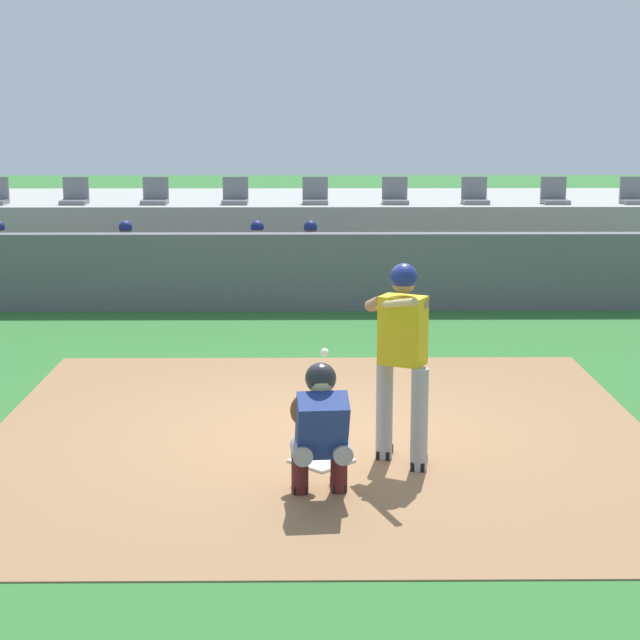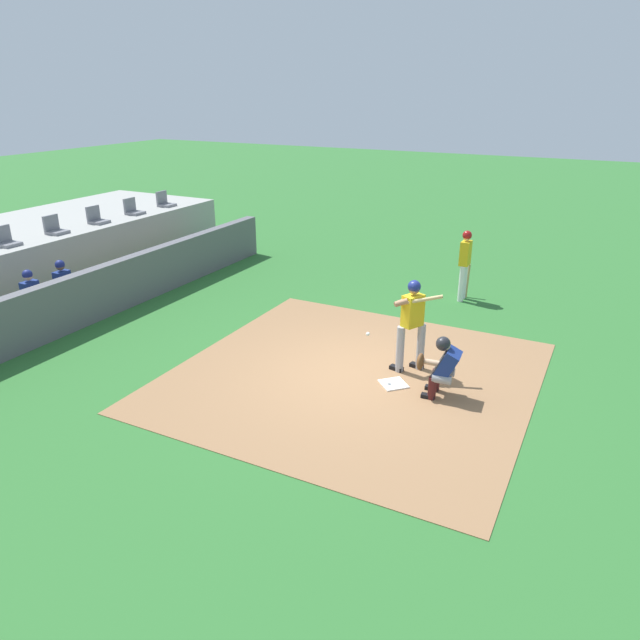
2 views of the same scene
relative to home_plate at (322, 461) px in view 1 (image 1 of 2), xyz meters
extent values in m
plane|color=#2D6B2D|center=(0.00, 0.80, -0.02)|extent=(80.00, 80.00, 0.00)
cube|color=#936B47|center=(0.00, 0.80, -0.02)|extent=(6.40, 6.40, 0.01)
cube|color=white|center=(0.00, 0.00, 0.00)|extent=(0.62, 0.62, 0.02)
cylinder|color=#99999E|center=(0.56, 0.10, 0.44)|extent=(0.15, 0.15, 0.92)
cylinder|color=#99999E|center=(0.84, -0.21, 0.44)|extent=(0.15, 0.15, 0.92)
cube|color=gold|center=(0.70, -0.06, 1.20)|extent=(0.45, 0.39, 0.60)
sphere|color=#996B4C|center=(0.70, -0.06, 1.63)|extent=(0.21, 0.21, 0.21)
sphere|color=navy|center=(0.70, -0.06, 1.66)|extent=(0.24, 0.24, 0.24)
cylinder|color=#996B4C|center=(0.47, 0.09, 1.41)|extent=(0.18, 0.27, 0.17)
cylinder|color=#996B4C|center=(0.66, 0.04, 1.41)|extent=(0.53, 0.38, 0.18)
cylinder|color=tan|center=(0.59, -0.20, 1.45)|extent=(0.38, 0.81, 0.24)
cube|color=black|center=(0.57, 0.16, 0.02)|extent=(0.17, 0.28, 0.09)
cube|color=black|center=(0.85, -0.15, 0.02)|extent=(0.17, 0.28, 0.09)
cylinder|color=gray|center=(-0.17, -0.92, 0.40)|extent=(0.19, 0.33, 0.16)
cylinder|color=#4C1919|center=(-0.19, -0.77, 0.19)|extent=(0.14, 0.14, 0.42)
cube|color=black|center=(-0.19, -0.71, 0.02)|extent=(0.13, 0.25, 0.08)
cylinder|color=gray|center=(0.15, -0.89, 0.40)|extent=(0.19, 0.33, 0.16)
cylinder|color=#4C1919|center=(0.13, -0.74, 0.19)|extent=(0.14, 0.14, 0.42)
cube|color=black|center=(0.13, -0.68, 0.02)|extent=(0.13, 0.25, 0.08)
cube|color=navy|center=(-0.01, -0.95, 0.62)|extent=(0.44, 0.47, 0.57)
cube|color=#2D2D33|center=(-0.02, -0.83, 0.62)|extent=(0.40, 0.29, 0.45)
sphere|color=tan|center=(-0.02, -0.87, 0.96)|extent=(0.21, 0.21, 0.21)
sphere|color=#232328|center=(-0.02, -0.85, 0.98)|extent=(0.25, 0.25, 0.25)
cylinder|color=tan|center=(-0.07, -0.73, 0.62)|extent=(0.14, 0.46, 0.10)
ellipsoid|color=brown|center=(-0.13, -0.51, 0.62)|extent=(0.29, 0.14, 0.30)
sphere|color=white|center=(0.03, 0.54, 0.86)|extent=(0.07, 0.07, 0.07)
cube|color=#59595E|center=(0.00, 7.30, 0.58)|extent=(13.00, 0.30, 1.20)
cube|color=olive|center=(0.00, 8.30, 0.20)|extent=(11.80, 0.44, 0.45)
cylinder|color=#939399|center=(-5.05, 8.05, 0.47)|extent=(0.15, 0.40, 0.15)
cylinder|color=#939399|center=(-5.05, 7.85, 0.20)|extent=(0.13, 0.13, 0.45)
cube|color=maroon|center=(-5.05, 7.80, 0.02)|extent=(0.11, 0.24, 0.08)
cube|color=navy|center=(-5.18, 8.27, 0.74)|extent=(0.36, 0.22, 0.54)
cylinder|color=tan|center=(-4.98, 8.13, 0.63)|extent=(0.09, 0.41, 0.22)
cylinder|color=#939399|center=(-3.24, 8.05, 0.47)|extent=(0.15, 0.40, 0.15)
cylinder|color=#939399|center=(-3.24, 7.85, 0.20)|extent=(0.13, 0.13, 0.45)
cube|color=maroon|center=(-3.24, 7.80, 0.02)|extent=(0.11, 0.24, 0.08)
cylinder|color=#939399|center=(-2.98, 8.05, 0.47)|extent=(0.15, 0.40, 0.15)
cylinder|color=#939399|center=(-2.98, 7.85, 0.20)|extent=(0.13, 0.13, 0.45)
cube|color=maroon|center=(-2.98, 7.80, 0.02)|extent=(0.11, 0.24, 0.08)
cube|color=navy|center=(-3.11, 8.27, 0.74)|extent=(0.36, 0.22, 0.54)
sphere|color=brown|center=(-3.11, 8.27, 1.13)|extent=(0.20, 0.20, 0.20)
sphere|color=navy|center=(-3.11, 8.27, 1.17)|extent=(0.22, 0.22, 0.22)
cylinder|color=brown|center=(-3.31, 8.13, 0.63)|extent=(0.09, 0.41, 0.22)
cylinder|color=brown|center=(-2.91, 8.13, 0.63)|extent=(0.09, 0.41, 0.22)
cylinder|color=#939399|center=(-1.09, 8.05, 0.47)|extent=(0.15, 0.40, 0.15)
cylinder|color=#939399|center=(-1.09, 7.85, 0.20)|extent=(0.13, 0.13, 0.45)
cube|color=maroon|center=(-1.09, 7.80, 0.02)|extent=(0.11, 0.24, 0.08)
cylinder|color=#939399|center=(-0.83, 8.05, 0.47)|extent=(0.15, 0.40, 0.15)
cylinder|color=#939399|center=(-0.83, 7.85, 0.20)|extent=(0.13, 0.13, 0.45)
cube|color=maroon|center=(-0.83, 7.80, 0.02)|extent=(0.11, 0.24, 0.08)
cube|color=navy|center=(-0.96, 8.27, 0.74)|extent=(0.36, 0.22, 0.54)
sphere|color=tan|center=(-0.96, 8.27, 1.13)|extent=(0.20, 0.20, 0.20)
sphere|color=navy|center=(-0.96, 8.27, 1.17)|extent=(0.22, 0.22, 0.22)
cylinder|color=tan|center=(-1.16, 8.13, 0.63)|extent=(0.09, 0.41, 0.22)
cylinder|color=tan|center=(-0.76, 8.13, 0.63)|extent=(0.09, 0.41, 0.22)
cylinder|color=#939399|center=(-0.22, 8.05, 0.47)|extent=(0.15, 0.40, 0.15)
cylinder|color=#939399|center=(-0.22, 7.85, 0.20)|extent=(0.13, 0.13, 0.45)
cube|color=maroon|center=(-0.22, 7.80, 0.02)|extent=(0.11, 0.24, 0.08)
cylinder|color=#939399|center=(0.04, 8.05, 0.47)|extent=(0.15, 0.40, 0.15)
cylinder|color=#939399|center=(0.04, 7.85, 0.20)|extent=(0.13, 0.13, 0.45)
cube|color=maroon|center=(0.04, 7.80, 0.02)|extent=(0.11, 0.24, 0.08)
cube|color=navy|center=(-0.09, 8.27, 0.74)|extent=(0.36, 0.22, 0.54)
sphere|color=brown|center=(-0.09, 8.27, 1.13)|extent=(0.20, 0.20, 0.20)
sphere|color=navy|center=(-0.09, 8.27, 1.17)|extent=(0.22, 0.22, 0.22)
cylinder|color=brown|center=(-0.29, 8.13, 0.63)|extent=(0.09, 0.41, 0.22)
cylinder|color=brown|center=(0.11, 8.13, 0.63)|extent=(0.09, 0.41, 0.22)
cube|color=#9E9E99|center=(0.00, 11.70, 0.68)|extent=(15.00, 4.40, 1.40)
cube|color=slate|center=(-4.33, 10.10, 1.42)|extent=(0.46, 0.46, 0.08)
cube|color=slate|center=(-4.33, 10.30, 1.66)|extent=(0.46, 0.06, 0.40)
cube|color=slate|center=(-2.89, 10.10, 1.42)|extent=(0.46, 0.46, 0.08)
cube|color=slate|center=(-2.89, 10.30, 1.66)|extent=(0.46, 0.06, 0.40)
cube|color=slate|center=(-1.44, 10.10, 1.42)|extent=(0.46, 0.46, 0.08)
cube|color=slate|center=(-1.44, 10.30, 1.66)|extent=(0.46, 0.06, 0.40)
cube|color=slate|center=(0.00, 10.10, 1.42)|extent=(0.46, 0.46, 0.08)
cube|color=slate|center=(0.00, 10.30, 1.66)|extent=(0.46, 0.06, 0.40)
cube|color=slate|center=(1.44, 10.10, 1.42)|extent=(0.46, 0.46, 0.08)
cube|color=slate|center=(1.44, 10.30, 1.66)|extent=(0.46, 0.06, 0.40)
cube|color=slate|center=(2.89, 10.10, 1.42)|extent=(0.46, 0.46, 0.08)
cube|color=slate|center=(2.89, 10.30, 1.66)|extent=(0.46, 0.06, 0.40)
cube|color=slate|center=(4.33, 10.10, 1.42)|extent=(0.46, 0.46, 0.08)
cube|color=slate|center=(4.33, 10.30, 1.66)|extent=(0.46, 0.06, 0.40)
cube|color=slate|center=(5.78, 10.10, 1.42)|extent=(0.46, 0.46, 0.08)
cube|color=slate|center=(5.78, 10.30, 1.66)|extent=(0.46, 0.06, 0.40)
camera|label=1|loc=(-0.10, -8.97, 3.08)|focal=59.41mm
camera|label=2|loc=(-9.00, -3.12, 5.01)|focal=32.86mm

